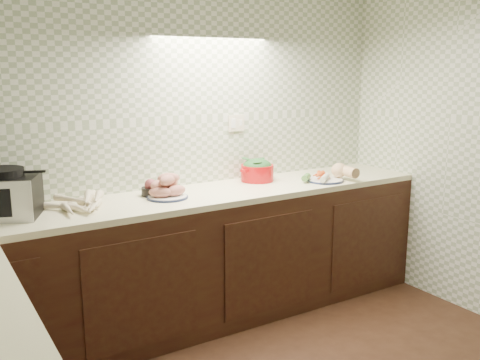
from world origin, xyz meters
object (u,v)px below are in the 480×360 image
onion_bowl (152,189)px  veg_plate (331,174)px  sweet_potato_plate (167,188)px  dutch_oven (257,170)px  toaster_oven (2,195)px  parsnip_pile (82,203)px

onion_bowl → veg_plate: 1.34m
sweet_potato_plate → dutch_oven: size_ratio=0.86×
toaster_oven → veg_plate: (2.22, -0.21, -0.08)m
parsnip_pile → onion_bowl: size_ratio=2.72×
parsnip_pile → onion_bowl: (0.48, 0.07, 0.01)m
parsnip_pile → dutch_oven: 1.32m
veg_plate → toaster_oven: bearing=174.7°
toaster_oven → parsnip_pile: bearing=19.4°
veg_plate → onion_bowl: bearing=169.1°
parsnip_pile → dutch_oven: size_ratio=1.31×
dutch_oven → sweet_potato_plate: bearing=176.8°
toaster_oven → onion_bowl: toaster_oven is taller
parsnip_pile → sweet_potato_plate: size_ratio=1.52×
parsnip_pile → dutch_oven: (1.32, 0.09, 0.05)m
dutch_oven → veg_plate: (0.48, -0.27, -0.04)m
toaster_oven → onion_bowl: size_ratio=3.20×
sweet_potato_plate → toaster_oven: bearing=175.9°
onion_bowl → sweet_potato_plate: bearing=-64.8°
onion_bowl → dutch_oven: size_ratio=0.48×
toaster_oven → dutch_oven: toaster_oven is taller
toaster_oven → dutch_oven: bearing=25.4°
dutch_oven → veg_plate: size_ratio=0.74×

